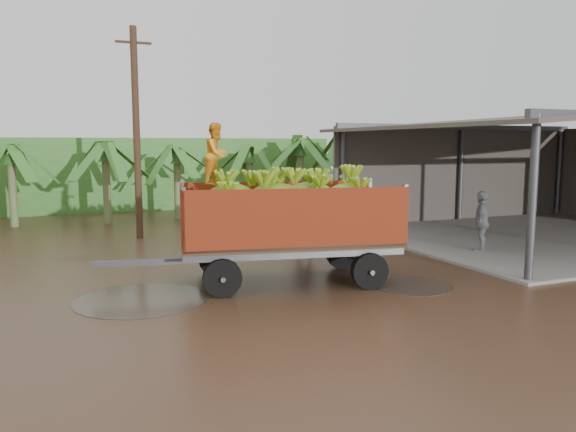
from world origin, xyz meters
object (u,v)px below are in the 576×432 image
at_px(banana_trailer, 287,219).
at_px(man_grey, 482,222).
at_px(utility_pole, 137,133).
at_px(man_blue, 304,225).

height_order(banana_trailer, man_grey, banana_trailer).
bearing_deg(man_grey, utility_pole, -79.20).
distance_m(banana_trailer, man_grey, 6.89).
bearing_deg(man_blue, man_grey, 179.64).
height_order(banana_trailer, utility_pole, utility_pole).
xyz_separation_m(man_blue, man_grey, (5.25, -1.48, 0.00)).
height_order(man_grey, utility_pole, utility_pole).
relative_size(man_blue, man_grey, 1.00).
distance_m(banana_trailer, man_blue, 2.98).
xyz_separation_m(man_blue, utility_pole, (-3.92, 5.40, 2.74)).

